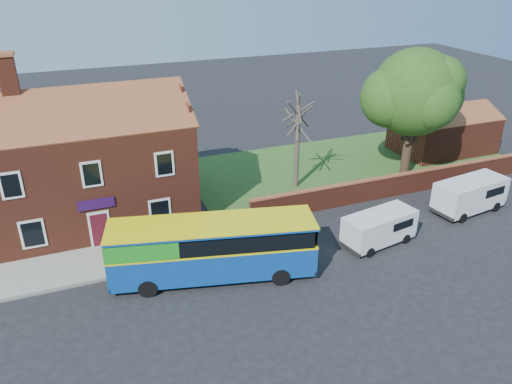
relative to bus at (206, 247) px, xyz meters
name	(u,v)px	position (x,y,z in m)	size (l,w,h in m)	color
ground	(262,293)	(2.16, -2.34, -1.82)	(120.00, 120.00, 0.00)	black
pavement	(106,261)	(-4.84, 3.41, -1.76)	(18.00, 3.50, 0.12)	gray
kerb	(110,278)	(-4.84, 1.66, -1.75)	(18.00, 0.15, 0.14)	slate
grass_strip	(350,165)	(15.16, 10.66, -1.80)	(26.00, 12.00, 0.04)	#426B28
shop_building	(88,168)	(-4.86, 9.16, 1.60)	(12.30, 8.13, 10.50)	maroon
boundary_wall	(396,185)	(15.16, 4.66, -1.00)	(22.00, 0.38, 1.60)	maroon
outbuilding	(443,133)	(24.16, 10.66, -0.21)	(8.20, 5.06, 4.17)	maroon
bus	(206,247)	(0.00, 0.00, 0.00)	(10.83, 4.97, 3.20)	navy
van_near	(379,227)	(10.30, -0.41, -0.73)	(4.68, 2.51, 1.95)	silver
van_far	(470,194)	(18.17, 0.92, -0.59)	(5.22, 2.64, 2.20)	silver
large_tree	(414,94)	(17.84, 7.38, 4.50)	(7.91, 6.26, 9.65)	black
bare_tree	(297,142)	(9.24, 8.55, 1.60)	(2.50, 2.97, 6.66)	#4C4238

